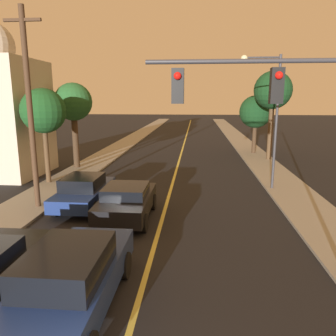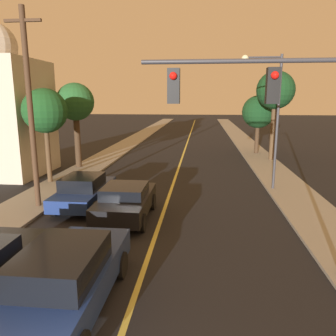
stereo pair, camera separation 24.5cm
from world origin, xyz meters
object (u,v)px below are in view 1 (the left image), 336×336
Objects in this scene: car_near_lane_second at (127,201)px; traffic_signal_mast at (289,118)px; tree_left_near at (73,103)px; tree_right_far at (256,112)px; tree_right_near at (273,91)px; streetlamp_right at (268,104)px; utility_pole_left at (30,107)px; tree_left_far at (43,111)px; car_near_lane_front at (71,280)px; car_outer_lane_second at (84,191)px.

traffic_signal_mast reaches higher than car_near_lane_second.
tree_left_near reaches higher than tree_right_far.
tree_left_near is 0.85× the size of tree_right_near.
streetlamp_right is at bearing 37.96° from car_near_lane_second.
car_near_lane_second is at bearing -59.32° from tree_left_near.
utility_pole_left reaches higher than tree_right_far.
streetlamp_right is at bearing -103.67° from tree_right_near.
streetlamp_right is 1.30× the size of tree_left_far.
car_near_lane_front is at bearing -120.12° from streetlamp_right.
utility_pole_left is (-9.58, 4.98, 0.11)m from traffic_signal_mast.
utility_pole_left is at bearing 167.31° from car_near_lane_second.
car_outer_lane_second is 9.73m from tree_left_near.
streetlamp_right is 11.66m from utility_pole_left.
tree_left_near is (-1.35, 8.65, 0.05)m from utility_pole_left.
streetlamp_right reaches higher than car_near_lane_front.
tree_left_far is at bearing -91.32° from tree_left_near.
utility_pole_left is 1.45× the size of tree_left_near.
utility_pole_left is (-10.90, -4.12, -0.09)m from streetlamp_right.
tree_left_far reaches higher than car_outer_lane_second.
utility_pole_left is 20.35m from tree_right_far.
car_outer_lane_second is 0.82× the size of tree_left_far.
traffic_signal_mast is 1.18× the size of tree_right_far.
traffic_signal_mast is at bearing 22.65° from car_near_lane_front.
tree_left_far is at bearing 108.78° from utility_pole_left.
tree_right_far is at bearing 71.02° from car_near_lane_front.
streetlamp_right reaches higher than tree_left_far.
car_near_lane_front is at bearing -63.04° from tree_left_far.
tree_right_near is 1.36× the size of tree_right_far.
tree_right_near is at bearing 44.87° from utility_pole_left.
traffic_signal_mast is (5.22, -4.00, 3.68)m from car_near_lane_second.
tree_left_near is 1.09× the size of tree_left_far.
utility_pole_left reaches higher than streetlamp_right.
tree_right_near is (14.42, 4.35, 0.88)m from tree_left_near.
tree_left_far reaches higher than car_near_lane_front.
utility_pole_left reaches higher than car_outer_lane_second.
tree_right_far is at bearing 56.76° from car_outer_lane_second.
car_outer_lane_second is 4.34m from utility_pole_left.
tree_right_near is (2.16, 8.88, 0.83)m from streetlamp_right.
car_near_lane_front is at bearing -157.35° from traffic_signal_mast.
tree_left_far is (-1.46, 4.28, -0.34)m from utility_pole_left.
car_near_lane_second is 2.68m from car_outer_lane_second.
streetlamp_right is at bearing -0.73° from tree_left_far.
utility_pole_left is at bearing -71.22° from tree_left_far.
car_near_lane_second is 11.84m from tree_left_near.
utility_pole_left is 8.76m from tree_left_near.
tree_left_far is (-5.82, 5.26, 3.45)m from car_near_lane_second.
tree_right_far is (13.73, 7.48, -0.86)m from tree_left_near.
tree_right_far is (1.47, 12.01, -0.90)m from streetlamp_right.
tree_right_near reaches higher than tree_right_far.
tree_left_far is at bearing 140.00° from traffic_signal_mast.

